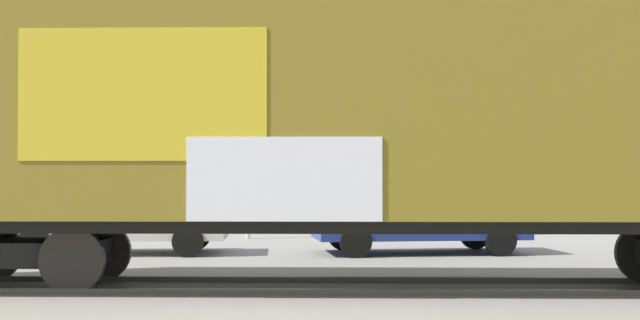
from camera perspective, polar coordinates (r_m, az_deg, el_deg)
name	(u,v)px	position (r m, az deg, el deg)	size (l,w,h in m)	color
ground_plane	(325,288)	(12.67, 0.35, -8.48)	(260.00, 260.00, 0.00)	gray
track	(374,286)	(12.67, 3.61, -8.30)	(60.00, 2.66, 0.08)	#4C4742
freight_car	(372,114)	(12.60, 3.47, 3.07)	(14.85, 2.87, 4.45)	olive
flagpole	(249,27)	(22.94, -4.73, 8.77)	(0.33, 1.24, 9.18)	silver
hillside	(338,141)	(87.11, 1.19, 1.25)	(129.60, 34.98, 14.86)	silver
parked_car_white	(117,214)	(18.73, -13.28, -3.53)	(4.62, 2.18, 1.65)	silver
parked_car_blue	(417,215)	(18.49, 6.43, -3.65)	(4.64, 2.49, 1.61)	navy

